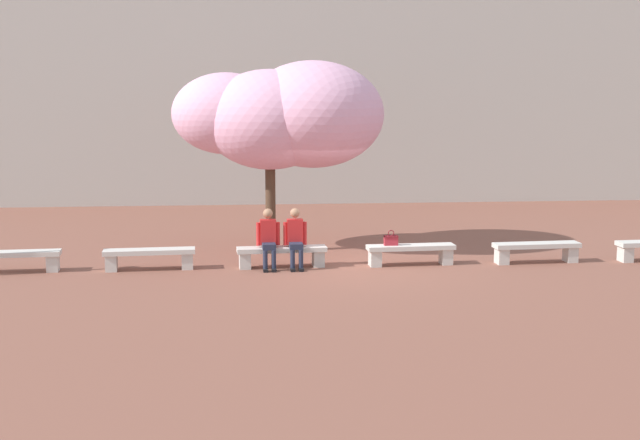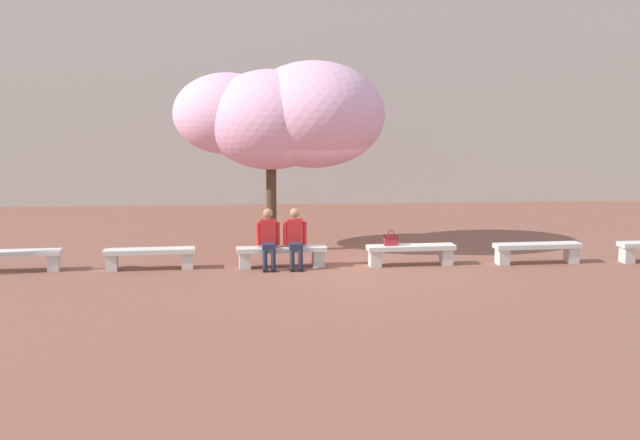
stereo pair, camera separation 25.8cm
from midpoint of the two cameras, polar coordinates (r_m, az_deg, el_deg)
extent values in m
plane|color=brown|center=(19.49, 2.09, -2.98)|extent=(100.00, 100.00, 0.00)
cube|color=#B7B2A8|center=(31.29, -0.40, 8.65)|extent=(32.24, 4.00, 7.83)
cube|color=beige|center=(19.91, -18.63, -2.01)|extent=(1.96, 0.53, 0.10)
cube|color=beige|center=(19.82, -16.33, -2.62)|extent=(0.26, 0.35, 0.35)
cube|color=beige|center=(19.41, -10.49, -1.97)|extent=(1.96, 0.53, 0.10)
cube|color=beige|center=(19.51, -12.82, -2.66)|extent=(0.26, 0.35, 0.35)
cube|color=beige|center=(19.42, -8.11, -2.57)|extent=(0.26, 0.35, 0.35)
cube|color=beige|center=(19.31, -2.09, -1.88)|extent=(1.96, 0.53, 0.10)
cube|color=beige|center=(19.29, -4.46, -2.59)|extent=(0.26, 0.35, 0.35)
cube|color=beige|center=(19.44, 0.26, -2.47)|extent=(0.26, 0.35, 0.35)
cube|color=beige|center=(19.62, 6.22, -1.75)|extent=(1.96, 0.53, 0.10)
cube|color=beige|center=(19.49, 3.92, -2.47)|extent=(0.26, 0.35, 0.35)
cube|color=beige|center=(19.87, 8.45, -2.33)|extent=(0.26, 0.35, 0.35)
cube|color=beige|center=(20.33, 14.10, -1.60)|extent=(1.96, 0.53, 0.10)
cube|color=beige|center=(20.09, 11.96, -2.30)|extent=(0.26, 0.35, 0.35)
cube|color=beige|center=(20.68, 16.14, -2.15)|extent=(0.26, 0.35, 0.35)
cube|color=beige|center=(21.06, 19.39, -2.11)|extent=(0.26, 0.35, 0.35)
cube|color=black|center=(18.95, -3.14, -3.23)|extent=(0.11, 0.22, 0.06)
cylinder|color=#23283D|center=(18.97, -3.15, -2.57)|extent=(0.10, 0.10, 0.42)
cube|color=black|center=(18.96, -2.59, -3.22)|extent=(0.11, 0.22, 0.06)
cylinder|color=#23283D|center=(18.98, -2.61, -2.56)|extent=(0.10, 0.10, 0.42)
cube|color=#23283D|center=(19.10, -2.92, -1.66)|extent=(0.29, 0.41, 0.12)
cube|color=red|center=(19.27, -2.97, -0.76)|extent=(0.35, 0.23, 0.54)
sphere|color=#A37556|center=(19.21, -2.98, 0.43)|extent=(0.21, 0.21, 0.21)
cylinder|color=red|center=(19.25, -3.59, -0.90)|extent=(0.09, 0.09, 0.50)
cylinder|color=red|center=(19.27, -2.34, -0.87)|extent=(0.09, 0.09, 0.50)
cube|color=black|center=(18.97, -1.39, -3.20)|extent=(0.11, 0.22, 0.06)
cylinder|color=#23283D|center=(18.99, -1.40, -2.55)|extent=(0.10, 0.10, 0.42)
cube|color=black|center=(18.99, -0.84, -3.19)|extent=(0.11, 0.22, 0.06)
cylinder|color=#23283D|center=(19.01, -0.86, -2.54)|extent=(0.10, 0.10, 0.42)
cube|color=#23283D|center=(19.12, -1.18, -1.64)|extent=(0.29, 0.41, 0.12)
cube|color=red|center=(19.29, -1.24, -0.74)|extent=(0.35, 0.23, 0.54)
sphere|color=#A37556|center=(19.23, -1.24, 0.45)|extent=(0.21, 0.21, 0.21)
cylinder|color=red|center=(19.26, -1.86, -0.87)|extent=(0.09, 0.09, 0.50)
cylinder|color=red|center=(19.30, -0.61, -0.85)|extent=(0.09, 0.09, 0.50)
cube|color=#A3232D|center=(19.51, 4.94, -1.32)|extent=(0.30, 0.14, 0.22)
cube|color=maroon|center=(19.49, 4.95, -1.06)|extent=(0.30, 0.15, 0.04)
torus|color=maroon|center=(19.49, 4.95, -0.85)|extent=(0.14, 0.02, 0.14)
cylinder|color=#473323|center=(20.98, -2.77, 0.74)|extent=(0.24, 0.24, 2.08)
ellipsoid|color=#EAA8C6|center=(20.79, -2.82, 6.45)|extent=(3.09, 2.99, 2.32)
ellipsoid|color=#EAA8C6|center=(21.05, -5.62, 6.81)|extent=(2.53, 2.36, 1.90)
ellipsoid|color=#EAA8C6|center=(20.97, -0.04, 6.78)|extent=(3.33, 3.57, 2.50)
camera|label=1|loc=(0.13, -89.62, 0.06)|focal=50.00mm
camera|label=2|loc=(0.13, 90.38, -0.06)|focal=50.00mm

